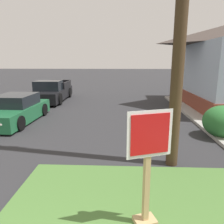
% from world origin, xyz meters
% --- Properties ---
extents(stop_sign, '(0.70, 0.38, 1.98)m').
position_xyz_m(stop_sign, '(1.80, 2.19, 1.04)').
color(stop_sign, tan).
rests_on(stop_sign, grass_corner_patch).
extents(manhole_cover, '(0.70, 0.70, 0.02)m').
position_xyz_m(manhole_cover, '(-0.03, 2.67, 0.01)').
color(manhole_cover, black).
rests_on(manhole_cover, ground).
extents(parked_sedan_green, '(2.00, 4.16, 1.25)m').
position_xyz_m(parked_sedan_green, '(-3.55, 8.60, 0.54)').
color(parked_sedan_green, '#1E6038').
rests_on(parked_sedan_green, ground).
extents(pickup_truck_black, '(2.17, 5.13, 1.48)m').
position_xyz_m(pickup_truck_black, '(-3.58, 13.99, 0.62)').
color(pickup_truck_black, black).
rests_on(pickup_truck_black, ground).
extents(shrub_by_curb, '(1.47, 1.47, 1.19)m').
position_xyz_m(shrub_by_curb, '(5.13, 6.85, 0.59)').
color(shrub_by_curb, '#2A6A30').
rests_on(shrub_by_curb, ground).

